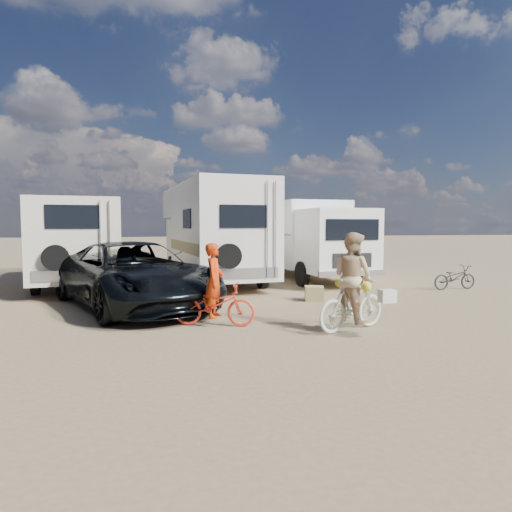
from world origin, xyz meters
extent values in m
plane|color=#907856|center=(0.00, 0.00, 0.00)|extent=(140.00, 140.00, 0.00)
imported|color=black|center=(-2.61, 2.06, 0.83)|extent=(4.91, 6.60, 1.67)
imported|color=#EB3E22|center=(-0.85, -0.49, 0.45)|extent=(1.81, 1.12, 0.90)
imported|color=beige|center=(1.79, -1.46, 0.53)|extent=(1.81, 1.14, 1.06)
imported|color=red|center=(-0.85, -0.49, 0.77)|extent=(0.53, 0.65, 1.54)
imported|color=tan|center=(1.79, -1.46, 0.89)|extent=(0.95, 1.06, 1.77)
imported|color=black|center=(7.38, 3.07, 0.40)|extent=(1.53, 0.59, 0.79)
cube|color=#245692|center=(-1.42, 2.48, 0.22)|extent=(0.64, 0.53, 0.44)
cube|color=#928752|center=(2.22, 2.00, 0.20)|extent=(0.62, 0.62, 0.40)
camera|label=1|loc=(-1.93, -9.66, 2.10)|focal=31.40mm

